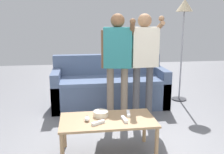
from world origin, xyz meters
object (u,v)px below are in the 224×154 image
object	(u,v)px
couch	(109,88)
floor_lamp	(184,15)
coffee_table	(108,123)
game_remote_wand_near	(128,113)
game_remote_wand_spare	(124,119)
player_right	(144,55)
player_center	(118,56)
game_remote_nunchuk	(87,119)
snack_bowl	(101,114)
game_remote_wand_far	(98,123)

from	to	relation	value
couch	floor_lamp	distance (m)	1.88
couch	coffee_table	bearing A→B (deg)	-98.13
coffee_table	game_remote_wand_near	size ratio (longest dim) A/B	6.24
floor_lamp	game_remote_wand_spare	bearing A→B (deg)	-127.50
player_right	game_remote_wand_spare	size ratio (longest dim) A/B	9.75
floor_lamp	game_remote_wand_spare	size ratio (longest dim) A/B	11.46
floor_lamp	player_center	size ratio (longest dim) A/B	1.18
couch	game_remote_nunchuk	bearing A→B (deg)	-105.29
coffee_table	player_right	distance (m)	1.31
player_center	player_right	distance (m)	0.39
coffee_table	player_center	distance (m)	1.15
snack_bowl	player_right	xyz separation A→B (m)	(0.72, 0.85, 0.55)
coffee_table	game_remote_nunchuk	xyz separation A→B (m)	(-0.23, -0.01, 0.07)
player_right	game_remote_wand_near	size ratio (longest dim) A/B	9.46
coffee_table	player_center	world-z (taller)	player_center
game_remote_nunchuk	floor_lamp	distance (m)	2.84
snack_bowl	player_right	bearing A→B (deg)	49.74
snack_bowl	game_remote_wand_near	world-z (taller)	snack_bowl
couch	game_remote_wand_near	bearing A→B (deg)	-89.65
game_remote_wand_far	game_remote_wand_spare	bearing A→B (deg)	10.09
couch	game_remote_wand_far	size ratio (longest dim) A/B	13.09
player_right	game_remote_wand_near	xyz separation A→B (m)	(-0.40, -0.85, -0.56)
game_remote_nunchuk	game_remote_wand_near	world-z (taller)	game_remote_nunchuk
couch	game_remote_wand_near	xyz separation A→B (m)	(0.01, -1.61, 0.12)
snack_bowl	game_remote_nunchuk	bearing A→B (deg)	-145.00
player_center	game_remote_wand_spare	size ratio (longest dim) A/B	9.75
snack_bowl	floor_lamp	world-z (taller)	floor_lamp
game_remote_wand_far	game_remote_wand_spare	world-z (taller)	same
coffee_table	couch	bearing A→B (deg)	81.87
snack_bowl	game_remote_wand_spare	world-z (taller)	snack_bowl
coffee_table	floor_lamp	world-z (taller)	floor_lamp
game_remote_wand_far	player_right	bearing A→B (deg)	54.24
game_remote_wand_spare	coffee_table	bearing A→B (deg)	158.73
player_right	game_remote_wand_spare	distance (m)	1.26
coffee_table	player_right	size ratio (longest dim) A/B	0.66
player_center	snack_bowl	bearing A→B (deg)	-111.50
player_center	game_remote_wand_spare	world-z (taller)	player_center
game_remote_nunchuk	floor_lamp	xyz separation A→B (m)	(1.85, 1.83, 1.14)
game_remote_nunchuk	game_remote_wand_far	distance (m)	0.15
coffee_table	game_remote_nunchuk	bearing A→B (deg)	-176.23
snack_bowl	coffee_table	bearing A→B (deg)	-55.84
snack_bowl	game_remote_wand_near	size ratio (longest dim) A/B	1.01
coffee_table	snack_bowl	xyz separation A→B (m)	(-0.07, 0.10, 0.08)
couch	game_remote_nunchuk	size ratio (longest dim) A/B	22.46
floor_lamp	game_remote_wand_far	bearing A→B (deg)	-131.87
couch	game_remote_wand_near	size ratio (longest dim) A/B	11.74
snack_bowl	floor_lamp	size ratio (longest dim) A/B	0.09
coffee_table	game_remote_wand_far	size ratio (longest dim) A/B	6.96
coffee_table	game_remote_wand_near	bearing A→B (deg)	20.88
floor_lamp	game_remote_wand_near	size ratio (longest dim) A/B	11.12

